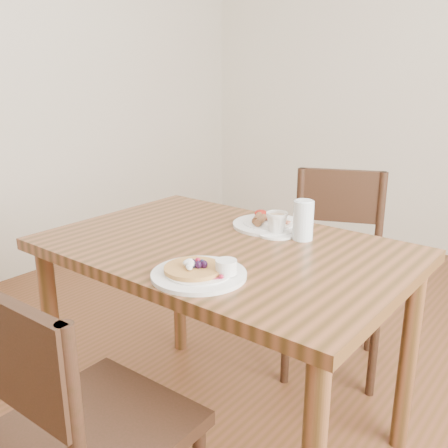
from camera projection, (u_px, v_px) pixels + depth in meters
name	position (u px, v px, depth m)	size (l,w,h in m)	color
ground	(224.00, 431.00, 1.89)	(5.00, 5.00, 0.00)	brown
dining_table	(224.00, 271.00, 1.69)	(1.20, 0.80, 0.75)	brown
chair_near	(77.00, 427.00, 1.19)	(0.43, 0.43, 0.88)	#361C13
chair_far	(335.00, 261.00, 2.22)	(0.55, 0.55, 0.88)	#361C13
pancake_plate	(200.00, 272.00, 1.40)	(0.27, 0.27, 0.06)	white
breakfast_plate	(268.00, 223.00, 1.85)	(0.27, 0.27, 0.04)	white
teacup_saucer	(277.00, 225.00, 1.75)	(0.14, 0.14, 0.08)	white
water_glass	(303.00, 220.00, 1.69)	(0.07, 0.07, 0.14)	silver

